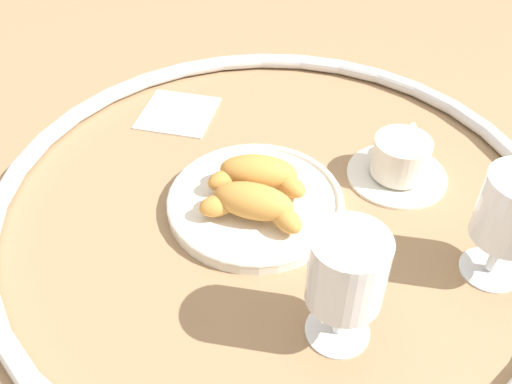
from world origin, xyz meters
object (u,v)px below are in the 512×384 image
Objects in this scene: croissant_large at (258,174)px; pastry_plate at (256,204)px; juice_glass_left at (346,276)px; folded_napkin at (178,112)px; coffee_cup_near at (400,161)px; croissant_small at (253,204)px.

pastry_plate is at bearing 70.17° from croissant_large.
folded_napkin is (0.11, -0.44, -0.09)m from juice_glass_left.
juice_glass_left is at bearing 104.08° from folded_napkin.
pastry_plate is at bearing 106.31° from folded_napkin.
croissant_large is at bearing 109.92° from folded_napkin.
coffee_cup_near is at bearing -126.85° from juice_glass_left.
juice_glass_left is (0.16, 0.22, 0.07)m from coffee_cup_near.
pastry_plate is 0.04m from croissant_small.
pastry_plate is 0.22m from juice_glass_left.
croissant_small is 0.22m from coffee_cup_near.
croissant_large reaches higher than pastry_plate.
folded_napkin is at bearing -75.92° from juice_glass_left.
coffee_cup_near is at bearing -174.63° from pastry_plate.
folded_napkin is at bearing -38.60° from coffee_cup_near.
juice_glass_left is at bearing 101.37° from pastry_plate.
croissant_small is 0.89× the size of coffee_cup_near.
pastry_plate is 2.06× the size of folded_napkin.
pastry_plate is 0.04m from croissant_large.
coffee_cup_near is (-0.21, -0.05, -0.01)m from croissant_small.
pastry_plate is 0.25m from folded_napkin.
coffee_cup_near is (-0.20, -0.02, 0.02)m from pastry_plate.
coffee_cup_near is at bearing -167.46° from croissant_small.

